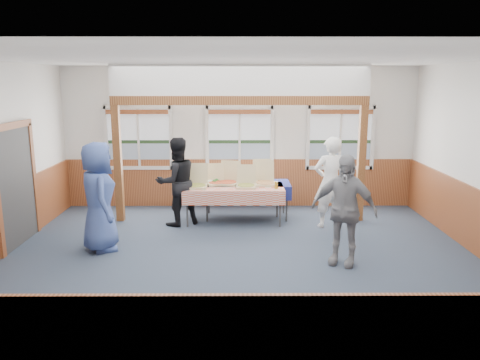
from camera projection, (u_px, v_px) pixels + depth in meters
name	position (u px, v px, depth m)	size (l,w,h in m)	color
floor	(240.00, 261.00, 7.59)	(8.00, 8.00, 0.00)	#2C3947
ceiling	(240.00, 58.00, 6.93)	(8.00, 8.00, 0.00)	white
wall_back	(240.00, 138.00, 10.68)	(8.00, 8.00, 0.00)	silver
wall_front	(243.00, 239.00, 3.84)	(8.00, 8.00, 0.00)	silver
wainscot_back	(240.00, 183.00, 10.88)	(7.98, 0.05, 1.10)	brown
wainscot_front	(243.00, 353.00, 4.08)	(7.98, 0.05, 1.10)	brown
cased_opening	(16.00, 186.00, 8.23)	(0.06, 1.30, 2.10)	#313131
window_left	(138.00, 134.00, 10.61)	(1.56, 0.10, 1.46)	silver
window_mid	(240.00, 134.00, 10.62)	(1.56, 0.10, 1.46)	silver
window_right	(340.00, 134.00, 10.64)	(1.56, 0.10, 1.46)	silver
post_left	(118.00, 164.00, 9.58)	(0.15, 0.15, 2.40)	#582B13
post_right	(361.00, 164.00, 9.61)	(0.15, 0.15, 2.40)	#582B13
cross_beam	(240.00, 100.00, 9.32)	(5.15, 0.18, 0.18)	#582B13
table_left	(247.00, 185.00, 9.90)	(1.99, 1.39, 0.76)	#313131
table_right	(234.00, 189.00, 9.59)	(2.19, 1.39, 0.76)	#313131
pizza_box_a	(228.00, 181.00, 9.77)	(0.52, 0.59, 0.46)	#D1C28B
pizza_box_b	(263.00, 178.00, 10.04)	(0.41, 0.50, 0.44)	#D1C28B
pizza_box_c	(197.00, 184.00, 9.46)	(0.43, 0.52, 0.46)	#D1C28B
pizza_box_d	(217.00, 181.00, 9.75)	(0.45, 0.52, 0.41)	#D1C28B
pizza_box_e	(246.00, 184.00, 9.49)	(0.41, 0.49, 0.43)	#D1C28B
pizza_box_f	(265.00, 181.00, 9.71)	(0.46, 0.55, 0.47)	#D1C28B
veggie_tray	(211.00, 181.00, 9.88)	(0.42, 0.42, 0.10)	black
drink_glass	(276.00, 185.00, 9.32)	(0.07, 0.07, 0.15)	#A0791A
woman_white	(330.00, 183.00, 9.21)	(0.66, 0.44, 1.82)	white
woman_black	(177.00, 182.00, 9.37)	(0.87, 0.67, 1.78)	black
man_blue	(99.00, 197.00, 7.94)	(0.92, 0.60, 1.88)	#394E8E
person_grey	(344.00, 210.00, 7.33)	(1.04, 0.43, 1.78)	gray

